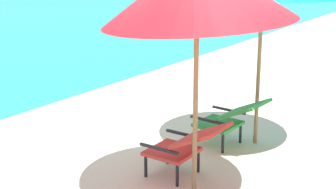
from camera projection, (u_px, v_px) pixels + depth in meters
The scene contains 2 objects.
lounge_chair_left at pixel (186, 144), 5.54m from camera, with size 0.56×0.88×0.68m.
lounge_chair_right at pixel (230, 117), 6.42m from camera, with size 0.57×0.90×0.68m.
Camera 1 is at (-4.85, -3.02, 2.48)m, focal length 54.19 mm.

